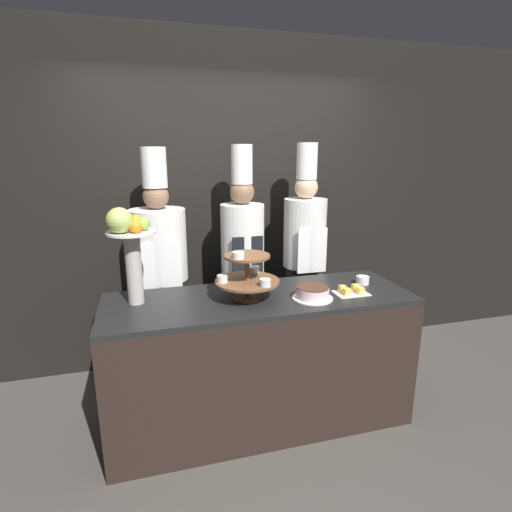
# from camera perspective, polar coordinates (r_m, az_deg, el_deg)

# --- Properties ---
(ground_plane) EXTENTS (14.00, 14.00, 0.00)m
(ground_plane) POSITION_cam_1_polar(r_m,az_deg,el_deg) (2.84, 2.67, -26.11)
(ground_plane) COLOR #47423D
(wall_back) EXTENTS (10.00, 0.06, 2.80)m
(wall_back) POSITION_cam_1_polar(r_m,az_deg,el_deg) (3.52, -4.12, 7.24)
(wall_back) COLOR black
(wall_back) RESTS_ON ground_plane
(buffet_counter) EXTENTS (2.02, 0.69, 0.93)m
(buffet_counter) POSITION_cam_1_polar(r_m,az_deg,el_deg) (2.84, 0.56, -14.59)
(buffet_counter) COLOR black
(buffet_counter) RESTS_ON ground_plane
(tiered_stand) EXTENTS (0.42, 0.42, 0.34)m
(tiered_stand) POSITION_cam_1_polar(r_m,az_deg,el_deg) (2.55, -1.31, -2.82)
(tiered_stand) COLOR brown
(tiered_stand) RESTS_ON buffet_counter
(fruit_pedestal) EXTENTS (0.29, 0.29, 0.61)m
(fruit_pedestal) POSITION_cam_1_polar(r_m,az_deg,el_deg) (2.52, -17.65, 2.02)
(fruit_pedestal) COLOR #B2ADA8
(fruit_pedestal) RESTS_ON buffet_counter
(cake_round) EXTENTS (0.26, 0.26, 0.08)m
(cake_round) POSITION_cam_1_polar(r_m,az_deg,el_deg) (2.62, 8.10, -5.25)
(cake_round) COLOR white
(cake_round) RESTS_ON buffet_counter
(cup_white) EXTENTS (0.09, 0.09, 0.06)m
(cup_white) POSITION_cam_1_polar(r_m,az_deg,el_deg) (2.98, 14.99, -3.35)
(cup_white) COLOR white
(cup_white) RESTS_ON buffet_counter
(cake_square_tray) EXTENTS (0.22, 0.16, 0.05)m
(cake_square_tray) POSITION_cam_1_polar(r_m,az_deg,el_deg) (2.76, 13.44, -4.89)
(cake_square_tray) COLOR white
(cake_square_tray) RESTS_ON buffet_counter
(chef_left) EXTENTS (0.42, 0.42, 1.89)m
(chef_left) POSITION_cam_1_polar(r_m,az_deg,el_deg) (3.15, -13.52, -1.43)
(chef_left) COLOR #28282D
(chef_left) RESTS_ON ground_plane
(chef_center_left) EXTENTS (0.35, 0.35, 1.91)m
(chef_center_left) POSITION_cam_1_polar(r_m,az_deg,el_deg) (3.22, -1.91, -0.23)
(chef_center_left) COLOR black
(chef_center_left) RESTS_ON ground_plane
(chef_center_right) EXTENTS (0.35, 0.35, 1.92)m
(chef_center_right) POSITION_cam_1_polar(r_m,az_deg,el_deg) (3.38, 6.90, 0.67)
(chef_center_right) COLOR #38332D
(chef_center_right) RESTS_ON ground_plane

